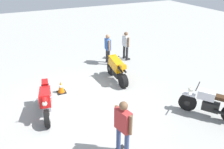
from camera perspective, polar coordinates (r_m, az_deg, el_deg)
name	(u,v)px	position (r m, az deg, el deg)	size (l,w,h in m)	color
ground_plane	(82,104)	(8.89, -7.61, -7.44)	(40.00, 40.00, 0.00)	#9E9E99
motorcycle_red_sportbike	(46,100)	(8.29, -16.16, -6.22)	(0.74, 1.95, 1.14)	black
motorcycle_silver_cruiser	(210,104)	(8.62, 23.27, -6.68)	(1.29, 1.79, 1.09)	black
motorcycle_orange_sportbike	(117,69)	(10.27, 1.18, 1.46)	(0.70, 1.96, 1.14)	black
person_in_red_shirt	(123,125)	(6.21, 2.77, -12.59)	(0.40, 0.67, 1.75)	#384772
person_in_white_shirt	(126,44)	(12.57, 3.47, 7.56)	(0.31, 0.62, 1.57)	#262628
person_in_blue_shirt	(108,47)	(11.99, -1.05, 6.78)	(0.35, 0.63, 1.60)	#262628
traffic_cone	(61,87)	(9.68, -12.66, -3.07)	(0.36, 0.36, 0.53)	black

